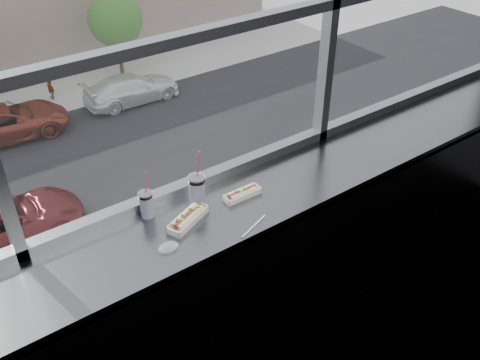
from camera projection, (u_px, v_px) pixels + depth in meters
wall_back_lower at (198, 256)px, 3.45m from camera, size 6.00×0.00×6.00m
counter at (220, 215)px, 2.97m from camera, size 6.00×0.55×0.06m
counter_fascia at (247, 307)px, 3.09m from camera, size 6.00×0.04×1.04m
hotdog_tray_left at (188, 218)px, 2.85m from camera, size 0.29×0.19×0.07m
hotdog_tray_right at (242, 193)px, 3.05m from camera, size 0.23×0.08×0.06m
soda_cup_left at (146, 203)px, 2.87m from camera, size 0.08×0.08×0.29m
soda_cup_right at (197, 189)px, 2.94m from camera, size 0.10×0.10×0.36m
loose_straw at (254, 226)px, 2.83m from camera, size 0.21×0.08×0.01m
wrapper at (168, 247)px, 2.69m from camera, size 0.10×0.07×0.03m
car_far_b at (5, 117)px, 26.81m from camera, size 3.33×7.08×2.30m
car_near_c at (6, 216)px, 20.45m from camera, size 2.92×6.46×2.12m
car_far_c at (131, 84)px, 30.23m from camera, size 2.69×6.41×2.13m
pedestrian_c at (49, 84)px, 30.67m from camera, size 0.62×0.82×1.85m
tree_right at (115, 19)px, 32.12m from camera, size 3.33×3.33×5.20m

